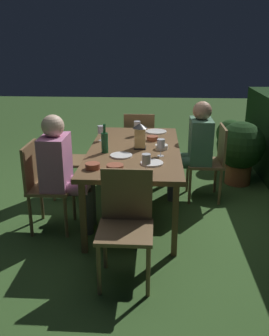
# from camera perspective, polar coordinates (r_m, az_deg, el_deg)

# --- Properties ---
(ground_plane) EXTENTS (16.00, 16.00, 0.00)m
(ground_plane) POSITION_cam_1_polar(r_m,az_deg,el_deg) (4.10, 0.00, -6.67)
(ground_plane) COLOR #385B28
(dining_table) EXTENTS (1.82, 0.93, 0.72)m
(dining_table) POSITION_cam_1_polar(r_m,az_deg,el_deg) (3.85, 0.00, 2.31)
(dining_table) COLOR brown
(dining_table) RESTS_ON ground
(chair_head_far) EXTENTS (0.40, 0.42, 0.87)m
(chair_head_far) POSITION_cam_1_polar(r_m,az_deg,el_deg) (2.85, -1.36, -8.25)
(chair_head_far) COLOR brown
(chair_head_far) RESTS_ON ground
(chair_side_left_a) EXTENTS (0.42, 0.40, 0.87)m
(chair_side_left_a) POSITION_cam_1_polar(r_m,az_deg,el_deg) (4.42, -10.86, 1.76)
(chair_side_left_a) COLOR brown
(chair_side_left_a) RESTS_ON ground
(chair_side_left_b) EXTENTS (0.42, 0.40, 0.87)m
(chair_side_left_b) POSITION_cam_1_polar(r_m,az_deg,el_deg) (3.68, -13.85, -2.18)
(chair_side_left_b) COLOR brown
(chair_side_left_b) RESTS_ON ground
(person_in_pink) EXTENTS (0.38, 0.47, 1.15)m
(person_in_pink) POSITION_cam_1_polar(r_m,az_deg,el_deg) (3.57, -11.04, -0.01)
(person_in_pink) COLOR #C675A3
(person_in_pink) RESTS_ON ground
(chair_head_near) EXTENTS (0.40, 0.42, 0.87)m
(chair_head_near) POSITION_cam_1_polar(r_m,az_deg,el_deg) (5.01, 0.77, 4.25)
(chair_head_near) COLOR brown
(chair_head_near) RESTS_ON ground
(chair_side_right_a) EXTENTS (0.42, 0.40, 0.87)m
(chair_side_right_a) POSITION_cam_1_polar(r_m,az_deg,el_deg) (4.34, 11.71, 1.35)
(chair_side_right_a) COLOR brown
(chair_side_right_a) RESTS_ON ground
(person_in_green) EXTENTS (0.38, 0.47, 1.15)m
(person_in_green) POSITION_cam_1_polar(r_m,az_deg,el_deg) (4.27, 9.24, 3.35)
(person_in_green) COLOR #4C7A5B
(person_in_green) RESTS_ON ground
(lantern_centerpiece) EXTENTS (0.15, 0.15, 0.27)m
(lantern_centerpiece) POSITION_cam_1_polar(r_m,az_deg,el_deg) (3.80, 0.87, 5.20)
(lantern_centerpiece) COLOR black
(lantern_centerpiece) RESTS_ON dining_table
(green_bottle_on_table) EXTENTS (0.07, 0.07, 0.29)m
(green_bottle_on_table) POSITION_cam_1_polar(r_m,az_deg,el_deg) (3.67, -4.62, 4.02)
(green_bottle_on_table) COLOR #195128
(green_bottle_on_table) RESTS_ON dining_table
(wine_glass_a) EXTENTS (0.08, 0.08, 0.17)m
(wine_glass_a) POSITION_cam_1_polar(r_m,az_deg,el_deg) (3.10, 1.82, 1.26)
(wine_glass_a) COLOR silver
(wine_glass_a) RESTS_ON dining_table
(wine_glass_b) EXTENTS (0.08, 0.08, 0.17)m
(wine_glass_b) POSITION_cam_1_polar(r_m,az_deg,el_deg) (4.32, 0.44, 6.57)
(wine_glass_b) COLOR silver
(wine_glass_b) RESTS_ON dining_table
(wine_glass_c) EXTENTS (0.08, 0.08, 0.17)m
(wine_glass_c) POSITION_cam_1_polar(r_m,az_deg,el_deg) (4.11, -5.18, 5.81)
(wine_glass_c) COLOR silver
(wine_glass_c) RESTS_ON dining_table
(wine_glass_d) EXTENTS (0.08, 0.08, 0.17)m
(wine_glass_d) POSITION_cam_1_polar(r_m,az_deg,el_deg) (3.56, 4.10, 3.66)
(wine_glass_d) COLOR silver
(wine_glass_d) RESTS_ON dining_table
(plate_a) EXTENTS (0.21, 0.21, 0.01)m
(plate_a) POSITION_cam_1_polar(r_m,az_deg,el_deg) (3.58, -2.06, 1.95)
(plate_a) COLOR white
(plate_a) RESTS_ON dining_table
(plate_b) EXTENTS (0.25, 0.25, 0.01)m
(plate_b) POSITION_cam_1_polar(r_m,az_deg,el_deg) (4.50, 3.37, 5.63)
(plate_b) COLOR white
(plate_b) RESTS_ON dining_table
(plate_c) EXTENTS (0.21, 0.21, 0.01)m
(plate_c) POSITION_cam_1_polar(r_m,az_deg,el_deg) (3.37, 2.70, 0.78)
(plate_c) COLOR white
(plate_c) RESTS_ON dining_table
(bowl_olives) EXTENTS (0.15, 0.15, 0.06)m
(bowl_olives) POSITION_cam_1_polar(r_m,az_deg,el_deg) (3.18, -3.02, 0.07)
(bowl_olives) COLOR #9E5138
(bowl_olives) RESTS_ON dining_table
(bowl_bread) EXTENTS (0.13, 0.13, 0.05)m
(bowl_bread) POSITION_cam_1_polar(r_m,az_deg,el_deg) (4.13, 2.80, 4.62)
(bowl_bread) COLOR #9E5138
(bowl_bread) RESTS_ON dining_table
(bowl_salad) EXTENTS (0.13, 0.13, 0.05)m
(bowl_salad) POSITION_cam_1_polar(r_m,az_deg,el_deg) (3.81, 4.19, 3.28)
(bowl_salad) COLOR silver
(bowl_salad) RESTS_ON dining_table
(bowl_dip) EXTENTS (0.13, 0.13, 0.05)m
(bowl_dip) POSITION_cam_1_polar(r_m,az_deg,el_deg) (3.25, -6.47, 0.33)
(bowl_dip) COLOR #9E5138
(bowl_dip) RESTS_ON dining_table
(potted_plant_by_hedge) EXTENTS (0.40, 0.40, 0.69)m
(potted_plant_by_hedge) POSITION_cam_1_polar(r_m,az_deg,el_deg) (5.58, 14.49, 4.39)
(potted_plant_by_hedge) COLOR #9E5133
(potted_plant_by_hedge) RESTS_ON ground
(potted_plant_corner) EXTENTS (0.61, 0.61, 0.82)m
(potted_plant_corner) POSITION_cam_1_polar(r_m,az_deg,el_deg) (4.89, 16.04, 2.91)
(potted_plant_corner) COLOR #9E5133
(potted_plant_corner) RESTS_ON ground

